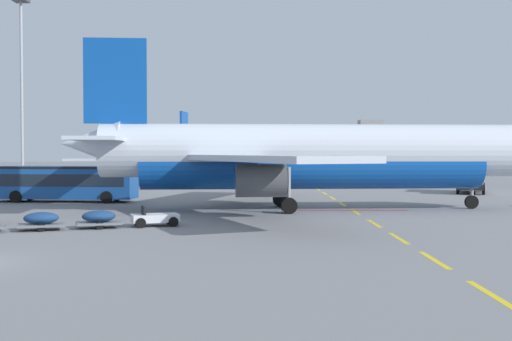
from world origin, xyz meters
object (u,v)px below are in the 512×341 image
at_px(baggage_train, 68,219).
at_px(apron_light_mast_near, 18,68).
at_px(airliner_mid_left, 159,159).
at_px(apron_shuttle_bus, 61,181).
at_px(ground_power_truck, 468,177).
at_px(airliner_foreground, 301,155).

xyz_separation_m(baggage_train, apron_light_mast_near, (-19.42, 45.76, 14.18)).
relative_size(airliner_mid_left, apron_shuttle_bus, 2.34).
height_order(apron_shuttle_bus, ground_power_truck, ground_power_truck).
distance_m(airliner_mid_left, apron_shuttle_bus, 28.89).
bearing_deg(baggage_train, airliner_foreground, 40.49).
bearing_deg(apron_light_mast_near, baggage_train, -67.01).
distance_m(ground_power_truck, apron_light_mast_near, 55.24).
relative_size(apron_shuttle_bus, ground_power_truck, 1.65).
bearing_deg(baggage_train, apron_light_mast_near, 112.99).
xyz_separation_m(airliner_foreground, ground_power_truck, (18.55, 19.04, -2.30)).
bearing_deg(apron_light_mast_near, apron_shuttle_bus, -63.52).
height_order(airliner_foreground, baggage_train, airliner_foreground).
bearing_deg(airliner_mid_left, ground_power_truck, -26.44).
height_order(airliner_foreground, apron_light_mast_near, apron_light_mast_near).
bearing_deg(apron_shuttle_bus, airliner_foreground, -20.81).
bearing_deg(apron_light_mast_near, ground_power_truck, -16.45).
xyz_separation_m(airliner_mid_left, ground_power_truck, (34.16, -16.98, -1.61)).
bearing_deg(baggage_train, airliner_mid_left, 92.53).
bearing_deg(apron_shuttle_bus, ground_power_truck, 16.92).
bearing_deg(airliner_mid_left, baggage_train, -87.47).
relative_size(apron_shuttle_bus, baggage_train, 1.07).
bearing_deg(airliner_mid_left, apron_shuttle_bus, -97.89).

